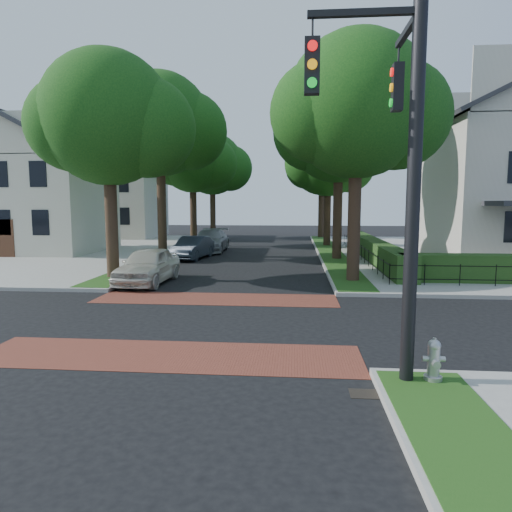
# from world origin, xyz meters

# --- Properties ---
(ground) EXTENTS (120.00, 120.00, 0.00)m
(ground) POSITION_xyz_m (0.00, 0.00, 0.00)
(ground) COLOR black
(ground) RESTS_ON ground
(crosswalk_far) EXTENTS (9.00, 2.20, 0.01)m
(crosswalk_far) POSITION_xyz_m (0.00, 3.20, 0.01)
(crosswalk_far) COLOR brown
(crosswalk_far) RESTS_ON ground
(crosswalk_near) EXTENTS (9.00, 2.20, 0.01)m
(crosswalk_near) POSITION_xyz_m (0.00, -3.20, 0.01)
(crosswalk_near) COLOR brown
(crosswalk_near) RESTS_ON ground
(storm_drain) EXTENTS (0.65, 0.45, 0.01)m
(storm_drain) POSITION_xyz_m (4.30, -5.00, 0.01)
(storm_drain) COLOR black
(storm_drain) RESTS_ON ground
(grass_strip_ne) EXTENTS (1.60, 29.80, 0.02)m
(grass_strip_ne) POSITION_xyz_m (5.40, 19.10, 0.16)
(grass_strip_ne) COLOR #1C4914
(grass_strip_ne) RESTS_ON sidewalk_ne
(grass_strip_nw) EXTENTS (1.60, 29.80, 0.02)m
(grass_strip_nw) POSITION_xyz_m (-5.40, 19.10, 0.16)
(grass_strip_nw) COLOR #1C4914
(grass_strip_nw) RESTS_ON sidewalk_nw
(tree_right_near) EXTENTS (7.75, 6.67, 10.66)m
(tree_right_near) POSITION_xyz_m (5.60, 7.24, 7.63)
(tree_right_near) COLOR black
(tree_right_near) RESTS_ON sidewalk_ne
(tree_right_mid) EXTENTS (8.25, 7.09, 11.22)m
(tree_right_mid) POSITION_xyz_m (5.61, 15.25, 7.99)
(tree_right_mid) COLOR black
(tree_right_mid) RESTS_ON sidewalk_ne
(tree_right_far) EXTENTS (7.25, 6.23, 9.74)m
(tree_right_far) POSITION_xyz_m (5.60, 24.22, 6.91)
(tree_right_far) COLOR black
(tree_right_far) RESTS_ON sidewalk_ne
(tree_right_back) EXTENTS (7.50, 6.45, 10.20)m
(tree_right_back) POSITION_xyz_m (5.60, 33.23, 7.27)
(tree_right_back) COLOR black
(tree_right_back) RESTS_ON sidewalk_ne
(tree_left_near) EXTENTS (7.50, 6.45, 10.20)m
(tree_left_near) POSITION_xyz_m (-5.40, 7.23, 7.27)
(tree_left_near) COLOR black
(tree_left_near) RESTS_ON sidewalk_nw
(tree_left_mid) EXTENTS (8.00, 6.88, 11.48)m
(tree_left_mid) POSITION_xyz_m (-5.39, 15.24, 8.34)
(tree_left_mid) COLOR black
(tree_left_mid) RESTS_ON sidewalk_nw
(tree_left_far) EXTENTS (7.00, 6.02, 9.86)m
(tree_left_far) POSITION_xyz_m (-5.40, 24.22, 7.12)
(tree_left_far) COLOR black
(tree_left_far) RESTS_ON sidewalk_nw
(tree_left_back) EXTENTS (7.75, 6.66, 10.44)m
(tree_left_back) POSITION_xyz_m (-5.40, 33.24, 7.41)
(tree_left_back) COLOR black
(tree_left_back) RESTS_ON sidewalk_nw
(hedge_main_road) EXTENTS (1.00, 18.00, 1.20)m
(hedge_main_road) POSITION_xyz_m (7.70, 15.00, 0.75)
(hedge_main_road) COLOR #1F4116
(hedge_main_road) RESTS_ON sidewalk_ne
(fence_main_road) EXTENTS (0.06, 18.00, 0.90)m
(fence_main_road) POSITION_xyz_m (6.90, 15.00, 0.60)
(fence_main_road) COLOR black
(fence_main_road) RESTS_ON sidewalk_ne
(house_left_near) EXTENTS (10.00, 9.00, 10.14)m
(house_left_near) POSITION_xyz_m (-15.49, 17.99, 5.04)
(house_left_near) COLOR beige
(house_left_near) RESTS_ON sidewalk_nw
(house_left_far) EXTENTS (10.00, 9.00, 10.14)m
(house_left_far) POSITION_xyz_m (-15.49, 31.99, 5.04)
(house_left_far) COLOR beige
(house_left_far) RESTS_ON sidewalk_nw
(traffic_signal) EXTENTS (2.17, 2.00, 8.00)m
(traffic_signal) POSITION_xyz_m (4.89, -4.41, 4.71)
(traffic_signal) COLOR black
(traffic_signal) RESTS_ON sidewalk_se
(parked_car_front) EXTENTS (2.06, 4.78, 1.61)m
(parked_car_front) POSITION_xyz_m (-3.60, 6.27, 0.80)
(parked_car_front) COLOR beige
(parked_car_front) RESTS_ON ground
(parked_car_middle) EXTENTS (2.15, 4.57, 1.45)m
(parked_car_middle) POSITION_xyz_m (-3.60, 15.20, 0.73)
(parked_car_middle) COLOR #202730
(parked_car_middle) RESTS_ON ground
(parked_car_rear) EXTENTS (2.38, 5.68, 1.64)m
(parked_car_rear) POSITION_xyz_m (-3.29, 19.66, 0.82)
(parked_car_rear) COLOR gray
(parked_car_rear) RESTS_ON ground
(fire_hydrant) EXTENTS (0.45, 0.46, 0.85)m
(fire_hydrant) POSITION_xyz_m (5.60, -4.61, 0.55)
(fire_hydrant) COLOR #A9AAAB
(fire_hydrant) RESTS_ON sidewalk_se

